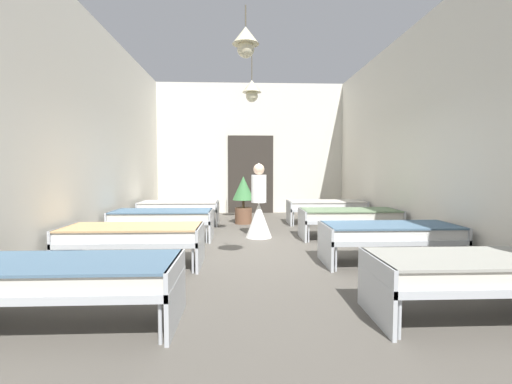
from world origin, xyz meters
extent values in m
cube|color=#59544C|center=(0.00, 0.00, -0.05)|extent=(6.33, 10.98, 0.10)
cube|color=silver|center=(0.00, 5.29, 2.00)|extent=(6.13, 0.20, 4.01)
cube|color=silver|center=(-2.97, 0.00, 2.00)|extent=(0.20, 10.38, 4.01)
cube|color=silver|center=(2.97, 0.00, 2.00)|extent=(0.20, 10.38, 4.01)
cube|color=#2D2823|center=(0.00, 5.17, 1.20)|extent=(1.40, 0.06, 2.40)
cylinder|color=brown|center=(-0.23, 0.00, 3.84)|extent=(0.02, 0.02, 0.33)
cone|color=beige|center=(-0.23, 0.00, 3.53)|extent=(0.44, 0.44, 0.28)
sphere|color=beige|center=(-0.23, 0.00, 3.31)|extent=(0.28, 0.28, 0.28)
cylinder|color=brown|center=(-0.05, 2.42, 3.71)|extent=(0.02, 0.02, 0.58)
cone|color=beige|center=(-0.05, 2.42, 3.27)|extent=(0.44, 0.44, 0.28)
sphere|color=beige|center=(-0.05, 2.42, 3.05)|extent=(0.28, 0.28, 0.28)
cylinder|color=#B7BCC1|center=(-0.95, -3.21, 0.17)|extent=(0.03, 0.03, 0.34)
cylinder|color=#B7BCC1|center=(-0.95, -2.49, 0.17)|extent=(0.03, 0.03, 0.34)
cube|color=#B7BCC1|center=(-1.82, -2.85, 0.38)|extent=(1.90, 0.84, 0.07)
cube|color=#B7BCC1|center=(-0.89, -2.85, 0.29)|extent=(0.04, 0.84, 0.57)
cube|color=silver|center=(-1.82, -2.85, 0.48)|extent=(1.82, 0.78, 0.14)
cube|color=slate|center=(-1.82, -2.85, 0.56)|extent=(1.86, 0.82, 0.02)
cylinder|color=#B7BCC1|center=(0.95, -3.21, 0.17)|extent=(0.03, 0.03, 0.34)
cylinder|color=#B7BCC1|center=(0.95, -2.49, 0.17)|extent=(0.03, 0.03, 0.34)
cube|color=#B7BCC1|center=(1.82, -2.85, 0.38)|extent=(1.90, 0.84, 0.07)
cube|color=#B7BCC1|center=(0.89, -2.85, 0.29)|extent=(0.04, 0.84, 0.57)
cube|color=silver|center=(1.82, -2.85, 0.48)|extent=(1.82, 0.78, 0.14)
cube|color=#9E9E93|center=(1.82, -2.85, 0.56)|extent=(1.86, 0.82, 0.02)
cylinder|color=#B7BCC1|center=(-2.69, -1.31, 0.17)|extent=(0.03, 0.03, 0.34)
cylinder|color=#B7BCC1|center=(-2.69, -0.59, 0.17)|extent=(0.03, 0.03, 0.34)
cylinder|color=#B7BCC1|center=(-0.95, -1.31, 0.17)|extent=(0.03, 0.03, 0.34)
cylinder|color=#B7BCC1|center=(-0.95, -0.59, 0.17)|extent=(0.03, 0.03, 0.34)
cube|color=#B7BCC1|center=(-1.82, -0.95, 0.38)|extent=(1.90, 0.84, 0.07)
cube|color=#B7BCC1|center=(-2.75, -0.95, 0.29)|extent=(0.04, 0.84, 0.57)
cube|color=#B7BCC1|center=(-0.89, -0.95, 0.29)|extent=(0.04, 0.84, 0.57)
cube|color=white|center=(-1.82, -0.95, 0.48)|extent=(1.82, 0.78, 0.14)
cube|color=tan|center=(-1.82, -0.95, 0.56)|extent=(1.86, 0.82, 0.02)
cylinder|color=#B7BCC1|center=(0.95, -1.31, 0.17)|extent=(0.03, 0.03, 0.34)
cylinder|color=#B7BCC1|center=(0.95, -0.59, 0.17)|extent=(0.03, 0.03, 0.34)
cylinder|color=#B7BCC1|center=(2.69, -1.31, 0.17)|extent=(0.03, 0.03, 0.34)
cylinder|color=#B7BCC1|center=(2.69, -0.59, 0.17)|extent=(0.03, 0.03, 0.34)
cube|color=#B7BCC1|center=(1.82, -0.95, 0.38)|extent=(1.90, 0.84, 0.07)
cube|color=#B7BCC1|center=(0.89, -0.95, 0.29)|extent=(0.04, 0.84, 0.57)
cube|color=#B7BCC1|center=(2.75, -0.95, 0.29)|extent=(0.04, 0.84, 0.57)
cube|color=white|center=(1.82, -0.95, 0.48)|extent=(1.82, 0.78, 0.14)
cube|color=slate|center=(1.82, -0.95, 0.56)|extent=(1.86, 0.82, 0.02)
cylinder|color=#B7BCC1|center=(-2.69, 0.59, 0.17)|extent=(0.03, 0.03, 0.34)
cylinder|color=#B7BCC1|center=(-2.69, 1.31, 0.17)|extent=(0.03, 0.03, 0.34)
cylinder|color=#B7BCC1|center=(-0.95, 0.59, 0.17)|extent=(0.03, 0.03, 0.34)
cylinder|color=#B7BCC1|center=(-0.95, 1.31, 0.17)|extent=(0.03, 0.03, 0.34)
cube|color=#B7BCC1|center=(-1.82, 0.95, 0.38)|extent=(1.90, 0.84, 0.07)
cube|color=#B7BCC1|center=(-2.75, 0.95, 0.29)|extent=(0.04, 0.84, 0.57)
cube|color=#B7BCC1|center=(-0.89, 0.95, 0.29)|extent=(0.04, 0.84, 0.57)
cube|color=silver|center=(-1.82, 0.95, 0.48)|extent=(1.82, 0.78, 0.14)
cube|color=slate|center=(-1.82, 0.95, 0.56)|extent=(1.86, 0.82, 0.02)
cylinder|color=#B7BCC1|center=(0.95, 0.59, 0.17)|extent=(0.03, 0.03, 0.34)
cylinder|color=#B7BCC1|center=(0.95, 1.31, 0.17)|extent=(0.03, 0.03, 0.34)
cylinder|color=#B7BCC1|center=(2.69, 0.59, 0.17)|extent=(0.03, 0.03, 0.34)
cylinder|color=#B7BCC1|center=(2.69, 1.31, 0.17)|extent=(0.03, 0.03, 0.34)
cube|color=#B7BCC1|center=(1.82, 0.95, 0.38)|extent=(1.90, 0.84, 0.07)
cube|color=#B7BCC1|center=(0.89, 0.95, 0.29)|extent=(0.04, 0.84, 0.57)
cube|color=#B7BCC1|center=(2.75, 0.95, 0.29)|extent=(0.04, 0.84, 0.57)
cube|color=silver|center=(1.82, 0.95, 0.48)|extent=(1.82, 0.78, 0.14)
cube|color=slate|center=(1.82, 0.95, 0.56)|extent=(1.86, 0.82, 0.02)
cylinder|color=#B7BCC1|center=(-2.69, 2.49, 0.17)|extent=(0.03, 0.03, 0.34)
cylinder|color=#B7BCC1|center=(-2.69, 3.21, 0.17)|extent=(0.03, 0.03, 0.34)
cylinder|color=#B7BCC1|center=(-0.95, 2.49, 0.17)|extent=(0.03, 0.03, 0.34)
cylinder|color=#B7BCC1|center=(-0.95, 3.21, 0.17)|extent=(0.03, 0.03, 0.34)
cube|color=#B7BCC1|center=(-1.82, 2.85, 0.38)|extent=(1.90, 0.84, 0.07)
cube|color=#B7BCC1|center=(-2.75, 2.85, 0.29)|extent=(0.04, 0.84, 0.57)
cube|color=#B7BCC1|center=(-0.89, 2.85, 0.29)|extent=(0.04, 0.84, 0.57)
cube|color=white|center=(-1.82, 2.85, 0.48)|extent=(1.82, 0.78, 0.14)
cube|color=beige|center=(-1.82, 2.85, 0.56)|extent=(1.86, 0.82, 0.02)
cylinder|color=#B7BCC1|center=(0.95, 2.49, 0.17)|extent=(0.03, 0.03, 0.34)
cylinder|color=#B7BCC1|center=(0.95, 3.21, 0.17)|extent=(0.03, 0.03, 0.34)
cylinder|color=#B7BCC1|center=(2.69, 2.49, 0.17)|extent=(0.03, 0.03, 0.34)
cylinder|color=#B7BCC1|center=(2.69, 3.21, 0.17)|extent=(0.03, 0.03, 0.34)
cube|color=#B7BCC1|center=(1.82, 2.85, 0.38)|extent=(1.90, 0.84, 0.07)
cube|color=#B7BCC1|center=(0.89, 2.85, 0.29)|extent=(0.04, 0.84, 0.57)
cube|color=#B7BCC1|center=(2.75, 2.85, 0.29)|extent=(0.04, 0.84, 0.57)
cube|color=white|center=(1.82, 2.85, 0.48)|extent=(1.82, 0.78, 0.14)
cube|color=beige|center=(1.82, 2.85, 0.56)|extent=(1.86, 0.82, 0.02)
cone|color=white|center=(0.05, 1.12, 0.35)|extent=(0.52, 0.52, 0.70)
cylinder|color=white|center=(0.05, 1.12, 0.97)|extent=(0.30, 0.30, 0.55)
sphere|color=beige|center=(0.05, 1.12, 1.36)|extent=(0.22, 0.22, 0.22)
cone|color=white|center=(0.05, 1.12, 1.44)|extent=(0.18, 0.18, 0.10)
cylinder|color=brown|center=(-0.25, 2.95, 0.20)|extent=(0.42, 0.42, 0.40)
cylinder|color=brown|center=(-0.25, 2.95, 0.50)|extent=(0.06, 0.06, 0.20)
cone|color=#3D7A42|center=(-0.25, 2.95, 0.89)|extent=(0.54, 0.54, 0.59)
camera|label=1|loc=(-0.32, -5.94, 1.36)|focal=25.07mm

